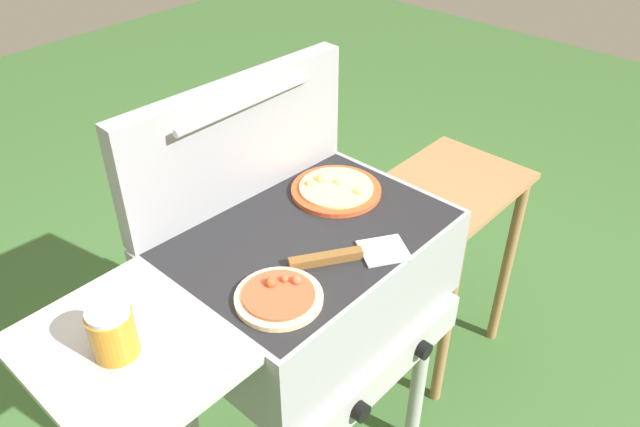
% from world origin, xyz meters
% --- Properties ---
extents(grill, '(0.96, 0.53, 0.90)m').
position_xyz_m(grill, '(-0.01, -0.00, 0.76)').
color(grill, gray).
rests_on(grill, ground_plane).
extents(grill_lid_open, '(0.63, 0.09, 0.30)m').
position_xyz_m(grill_lid_open, '(0.00, 0.21, 1.05)').
color(grill_lid_open, gray).
rests_on(grill_lid_open, grill).
extents(pizza_cheese, '(0.22, 0.22, 0.04)m').
position_xyz_m(pizza_cheese, '(0.16, 0.05, 0.91)').
color(pizza_cheese, '#C64723').
rests_on(pizza_cheese, grill).
extents(pizza_pepperoni, '(0.18, 0.18, 0.03)m').
position_xyz_m(pizza_pepperoni, '(-0.20, -0.12, 0.91)').
color(pizza_pepperoni, beige).
rests_on(pizza_pepperoni, grill).
extents(sauce_jar, '(0.08, 0.08, 0.10)m').
position_xyz_m(sauce_jar, '(-0.49, -0.00, 0.95)').
color(sauce_jar, '#B77A1E').
rests_on(sauce_jar, grill).
extents(spatula, '(0.25, 0.19, 0.02)m').
position_xyz_m(spatula, '(-0.01, -0.14, 0.91)').
color(spatula, '#B7BABF').
rests_on(spatula, grill).
extents(prep_table, '(0.44, 0.36, 0.72)m').
position_xyz_m(prep_table, '(0.66, 0.00, 0.52)').
color(prep_table, olive).
rests_on(prep_table, ground_plane).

